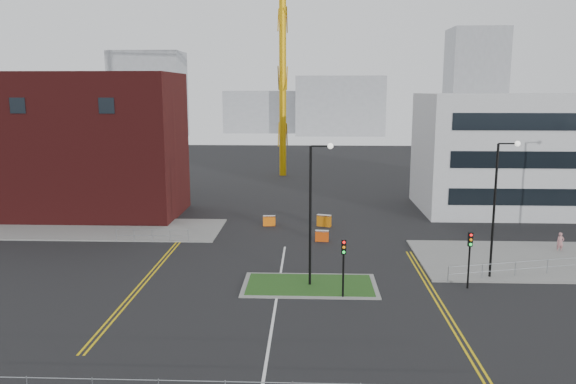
% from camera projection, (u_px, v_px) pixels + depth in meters
% --- Properties ---
extents(ground, '(200.00, 200.00, 0.00)m').
position_uv_depth(ground, '(270.00, 340.00, 28.16)').
color(ground, black).
rests_on(ground, ground).
extents(pavement_left, '(28.00, 8.00, 0.12)m').
position_uv_depth(pavement_left, '(66.00, 229.00, 50.54)').
color(pavement_left, slate).
rests_on(pavement_left, ground).
extents(island_kerb, '(8.60, 4.60, 0.08)m').
position_uv_depth(island_kerb, '(310.00, 285.00, 35.94)').
color(island_kerb, slate).
rests_on(island_kerb, ground).
extents(grass_island, '(8.00, 4.00, 0.12)m').
position_uv_depth(grass_island, '(310.00, 285.00, 35.93)').
color(grass_island, '#1E4316').
rests_on(grass_island, ground).
extents(brick_building, '(24.20, 10.07, 14.24)m').
position_uv_depth(brick_building, '(58.00, 147.00, 55.33)').
color(brick_building, '#491212').
rests_on(brick_building, ground).
extents(office_block, '(25.00, 12.20, 12.00)m').
position_uv_depth(office_block, '(544.00, 153.00, 57.50)').
color(office_block, silver).
rests_on(office_block, ground).
extents(streetlamp_island, '(1.46, 0.36, 9.18)m').
position_uv_depth(streetlamp_island, '(314.00, 203.00, 34.96)').
color(streetlamp_island, black).
rests_on(streetlamp_island, ground).
extents(streetlamp_right_near, '(1.46, 0.36, 9.18)m').
position_uv_depth(streetlamp_right_near, '(498.00, 199.00, 36.46)').
color(streetlamp_right_near, black).
rests_on(streetlamp_right_near, ground).
extents(traffic_light_island, '(0.28, 0.33, 3.65)m').
position_uv_depth(traffic_light_island, '(344.00, 257.00, 33.42)').
color(traffic_light_island, black).
rests_on(traffic_light_island, ground).
extents(traffic_light_right, '(0.28, 0.33, 3.65)m').
position_uv_depth(traffic_light_right, '(470.00, 249.00, 35.08)').
color(traffic_light_right, black).
rests_on(traffic_light_right, ground).
extents(railing_left, '(6.05, 0.05, 1.10)m').
position_uv_depth(railing_left, '(152.00, 233.00, 46.14)').
color(railing_left, gray).
rests_on(railing_left, ground).
extents(centre_line, '(0.15, 30.00, 0.01)m').
position_uv_depth(centre_line, '(272.00, 324.00, 30.12)').
color(centre_line, silver).
rests_on(centre_line, ground).
extents(yellow_left_a, '(0.12, 24.00, 0.01)m').
position_uv_depth(yellow_left_a, '(149.00, 274.00, 38.33)').
color(yellow_left_a, gold).
rests_on(yellow_left_a, ground).
extents(yellow_left_b, '(0.12, 24.00, 0.01)m').
position_uv_depth(yellow_left_b, '(153.00, 274.00, 38.32)').
color(yellow_left_b, gold).
rests_on(yellow_left_b, ground).
extents(yellow_right_a, '(0.12, 20.00, 0.01)m').
position_uv_depth(yellow_right_a, '(434.00, 299.00, 33.69)').
color(yellow_right_a, gold).
rests_on(yellow_right_a, ground).
extents(yellow_right_b, '(0.12, 20.00, 0.01)m').
position_uv_depth(yellow_right_b, '(440.00, 299.00, 33.68)').
color(yellow_right_b, gold).
rests_on(yellow_right_b, ground).
extents(skyline_a, '(18.00, 12.00, 22.00)m').
position_uv_depth(skyline_a, '(149.00, 95.00, 145.67)').
color(skyline_a, gray).
rests_on(skyline_a, ground).
extents(skyline_b, '(24.00, 12.00, 16.00)m').
position_uv_depth(skyline_b, '(340.00, 106.00, 154.11)').
color(skyline_b, gray).
rests_on(skyline_b, ground).
extents(skyline_c, '(14.00, 12.00, 28.00)m').
position_uv_depth(skyline_c, '(475.00, 83.00, 146.76)').
color(skyline_c, gray).
rests_on(skyline_c, ground).
extents(skyline_d, '(30.00, 12.00, 12.00)m').
position_uv_depth(skyline_d, '(276.00, 112.00, 164.99)').
color(skyline_d, gray).
rests_on(skyline_d, ground).
extents(pedestrian, '(0.58, 0.40, 1.56)m').
position_uv_depth(pedestrian, '(560.00, 242.00, 43.27)').
color(pedestrian, tan).
rests_on(pedestrian, ground).
extents(barrier_left, '(1.16, 0.46, 0.96)m').
position_uv_depth(barrier_left, '(269.00, 220.00, 51.72)').
color(barrier_left, orange).
rests_on(barrier_left, ground).
extents(barrier_mid, '(1.13, 0.46, 0.93)m').
position_uv_depth(barrier_mid, '(322.00, 235.00, 46.44)').
color(barrier_mid, '#D6460B').
rests_on(barrier_mid, ground).
extents(barrier_right, '(1.35, 0.83, 1.08)m').
position_uv_depth(barrier_right, '(324.00, 220.00, 51.52)').
color(barrier_right, '#CD6A0B').
rests_on(barrier_right, ground).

